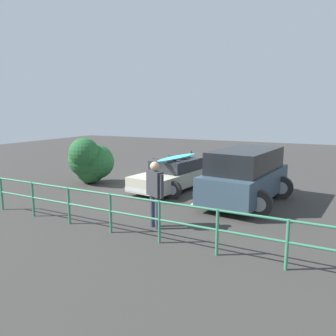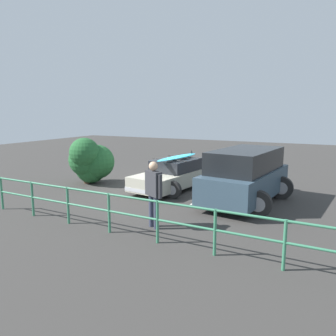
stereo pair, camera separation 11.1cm
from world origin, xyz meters
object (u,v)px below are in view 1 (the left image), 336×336
at_px(suv_car, 246,175).
at_px(bush_near_left, 89,161).
at_px(person_bystander, 155,189).
at_px(sedan_car, 175,174).

height_order(suv_car, bush_near_left, bush_near_left).
height_order(person_bystander, bush_near_left, bush_near_left).
distance_m(suv_car, person_bystander, 3.96).
height_order(suv_car, person_bystander, suv_car).
bearing_deg(person_bystander, sedan_car, -71.85).
bearing_deg(sedan_car, suv_car, 164.55).
distance_m(sedan_car, bush_near_left, 3.83).
height_order(sedan_car, bush_near_left, bush_near_left).
bearing_deg(suv_car, bush_near_left, 0.03).
height_order(sedan_car, person_bystander, person_bystander).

